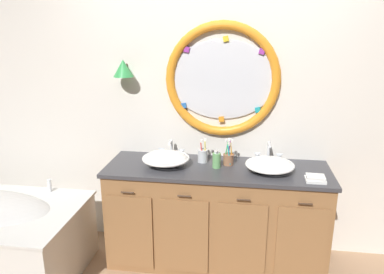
% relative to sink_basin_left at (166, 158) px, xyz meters
% --- Properties ---
extents(back_wall_assembly, '(6.40, 0.26, 2.60)m').
position_rel_sink_basin_left_xyz_m(back_wall_assembly, '(0.35, 0.34, 0.40)').
color(back_wall_assembly, silver).
rests_on(back_wall_assembly, ground_plane).
extents(vanity_counter, '(1.79, 0.60, 0.85)m').
position_rel_sink_basin_left_xyz_m(vanity_counter, '(0.41, 0.03, -0.49)').
color(vanity_counter, olive).
rests_on(vanity_counter, ground_plane).
extents(sink_basin_left, '(0.38, 0.38, 0.12)m').
position_rel_sink_basin_left_xyz_m(sink_basin_left, '(0.00, 0.00, 0.00)').
color(sink_basin_left, white).
rests_on(sink_basin_left, vanity_counter).
extents(sink_basin_right, '(0.38, 0.38, 0.10)m').
position_rel_sink_basin_left_xyz_m(sink_basin_right, '(0.82, 0.00, -0.01)').
color(sink_basin_right, white).
rests_on(sink_basin_right, vanity_counter).
extents(faucet_set_left, '(0.23, 0.12, 0.15)m').
position_rel_sink_basin_left_xyz_m(faucet_set_left, '(-0.00, 0.23, -0.00)').
color(faucet_set_left, silver).
rests_on(faucet_set_left, vanity_counter).
extents(faucet_set_right, '(0.23, 0.14, 0.17)m').
position_rel_sink_basin_left_xyz_m(faucet_set_right, '(0.82, 0.22, 0.00)').
color(faucet_set_right, silver).
rests_on(faucet_set_right, vanity_counter).
extents(toothbrush_holder_left, '(0.09, 0.09, 0.21)m').
position_rel_sink_basin_left_xyz_m(toothbrush_holder_left, '(0.28, 0.13, -0.00)').
color(toothbrush_holder_left, silver).
rests_on(toothbrush_holder_left, vanity_counter).
extents(toothbrush_holder_right, '(0.09, 0.09, 0.22)m').
position_rel_sink_basin_left_xyz_m(toothbrush_holder_right, '(0.50, 0.10, -0.01)').
color(toothbrush_holder_right, '#996647').
rests_on(toothbrush_holder_right, vanity_counter).
extents(soap_dispenser, '(0.07, 0.07, 0.15)m').
position_rel_sink_basin_left_xyz_m(soap_dispenser, '(0.41, 0.02, 0.00)').
color(soap_dispenser, '#6BAD66').
rests_on(soap_dispenser, vanity_counter).
extents(folded_hand_towel, '(0.14, 0.12, 0.04)m').
position_rel_sink_basin_left_xyz_m(folded_hand_towel, '(1.14, -0.15, -0.04)').
color(folded_hand_towel, white).
rests_on(folded_hand_towel, vanity_counter).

